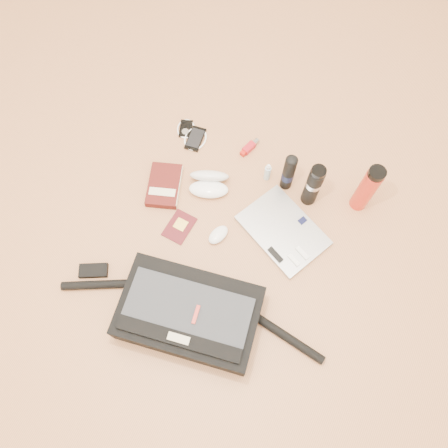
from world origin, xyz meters
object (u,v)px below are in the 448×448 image
(book, at_px, (165,186))
(thermos_red, at_px, (367,189))
(messenger_bag, at_px, (189,313))
(thermos_black, at_px, (313,185))
(laptop, at_px, (283,231))

(book, height_order, thermos_red, thermos_red)
(messenger_bag, distance_m, thermos_black, 0.69)
(book, xyz_separation_m, thermos_black, (0.57, 0.22, 0.10))
(messenger_bag, bearing_deg, book, 118.28)
(messenger_bag, xyz_separation_m, laptop, (0.18, 0.47, -0.05))
(messenger_bag, distance_m, thermos_red, 0.84)
(thermos_black, bearing_deg, laptop, -101.12)
(messenger_bag, relative_size, thermos_red, 3.79)
(messenger_bag, distance_m, book, 0.56)
(thermos_black, bearing_deg, messenger_bag, -108.23)
(laptop, distance_m, thermos_black, 0.22)
(messenger_bag, bearing_deg, laptop, 58.81)
(thermos_red, bearing_deg, thermos_black, -159.84)
(messenger_bag, xyz_separation_m, thermos_black, (0.22, 0.65, 0.06))
(laptop, height_order, thermos_red, thermos_red)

